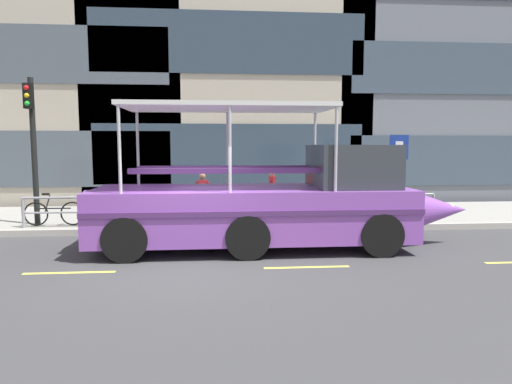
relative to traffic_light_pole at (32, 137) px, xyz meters
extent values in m
plane|color=#3D3D3F|center=(4.81, -3.93, -2.78)|extent=(120.00, 120.00, 0.00)
cube|color=#99968E|center=(4.81, 1.67, -2.69)|extent=(32.00, 4.80, 0.18)
cube|color=#B2ADA3|center=(4.81, -0.82, -2.69)|extent=(32.00, 0.18, 0.18)
cube|color=#DBD64C|center=(2.41, -4.64, -2.77)|extent=(1.80, 0.12, 0.01)
cube|color=#DBD64C|center=(7.21, -4.64, -2.77)|extent=(1.80, 0.12, 0.01)
cube|color=#4C5660|center=(-1.39, 4.44, -0.79)|extent=(9.79, 0.06, 2.19)
cube|color=#4C5660|center=(-1.39, 4.44, 3.20)|extent=(9.79, 0.06, 2.19)
cube|color=#2D3D4C|center=(5.87, 4.44, -0.60)|extent=(10.80, 0.06, 2.40)
cube|color=#2D3D4C|center=(5.87, 4.44, 3.77)|extent=(10.80, 0.06, 2.40)
cube|color=#3D4C5B|center=(15.36, 4.44, -0.89)|extent=(9.11, 0.06, 2.08)
cube|color=#3D4C5B|center=(15.36, 4.44, 2.89)|extent=(9.11, 0.06, 2.08)
cylinder|color=gray|center=(5.90, -0.48, -1.74)|extent=(12.14, 0.07, 0.07)
cylinder|color=gray|center=(5.90, -0.48, -2.17)|extent=(12.14, 0.06, 0.06)
cylinder|color=gray|center=(-0.17, -0.48, -2.17)|extent=(0.09, 0.09, 0.85)
cylinder|color=gray|center=(1.56, -0.48, -2.17)|extent=(0.09, 0.09, 0.85)
cylinder|color=gray|center=(3.30, -0.48, -2.17)|extent=(0.09, 0.09, 0.85)
cylinder|color=gray|center=(5.03, -0.48, -2.17)|extent=(0.09, 0.09, 0.85)
cylinder|color=gray|center=(6.77, -0.48, -2.17)|extent=(0.09, 0.09, 0.85)
cylinder|color=gray|center=(8.50, -0.48, -2.17)|extent=(0.09, 0.09, 0.85)
cylinder|color=gray|center=(10.24, -0.48, -2.17)|extent=(0.09, 0.09, 0.85)
cylinder|color=gray|center=(11.97, -0.48, -2.17)|extent=(0.09, 0.09, 0.85)
cylinder|color=black|center=(0.00, 0.06, -0.45)|extent=(0.16, 0.16, 4.30)
cube|color=black|center=(0.00, -0.14, 1.15)|extent=(0.24, 0.20, 0.72)
sphere|color=red|center=(0.00, -0.25, 1.37)|extent=(0.14, 0.14, 0.14)
sphere|color=gold|center=(0.00, -0.25, 1.15)|extent=(0.14, 0.14, 0.14)
sphere|color=green|center=(0.00, -0.25, 0.93)|extent=(0.14, 0.14, 0.14)
cylinder|color=#4C4F54|center=(11.02, 0.03, -1.28)|extent=(0.08, 0.08, 2.64)
cube|color=navy|center=(11.02, -0.02, -0.31)|extent=(0.60, 0.04, 0.76)
cube|color=white|center=(11.02, -0.04, -0.31)|extent=(0.24, 0.01, 0.36)
torus|color=black|center=(1.11, -0.21, -2.25)|extent=(0.70, 0.04, 0.70)
torus|color=black|center=(0.07, -0.21, -2.25)|extent=(0.70, 0.04, 0.70)
cylinder|color=black|center=(0.59, -0.21, -2.09)|extent=(0.95, 0.04, 0.04)
cylinder|color=black|center=(0.41, -0.21, -1.95)|extent=(0.19, 0.04, 0.51)
cube|color=black|center=(0.37, -0.21, -1.67)|extent=(0.20, 0.08, 0.06)
cylinder|color=#A5A5AA|center=(1.07, -0.21, -1.75)|extent=(0.03, 0.46, 0.03)
cube|color=purple|center=(6.22, -2.75, -1.89)|extent=(7.60, 2.50, 1.22)
cone|color=purple|center=(10.87, -2.75, -1.89)|extent=(1.71, 1.16, 1.16)
cylinder|color=purple|center=(2.42, -2.75, -1.89)|extent=(0.38, 1.16, 1.16)
cube|color=#4D2A62|center=(6.22, -4.02, -1.74)|extent=(7.60, 0.04, 0.12)
sphere|color=white|center=(11.30, -2.75, -1.84)|extent=(0.22, 0.22, 0.22)
cube|color=#33383D|center=(8.69, -2.75, -0.76)|extent=(1.90, 2.10, 1.04)
cube|color=silver|center=(5.65, -2.75, 0.66)|extent=(4.94, 2.30, 0.10)
cylinder|color=#B2B2B7|center=(8.00, -1.65, -0.33)|extent=(0.07, 0.07, 1.89)
cylinder|color=#B2B2B7|center=(8.00, -3.85, -0.33)|extent=(0.07, 0.07, 1.89)
cylinder|color=#B2B2B7|center=(5.65, -1.65, -0.33)|extent=(0.07, 0.07, 1.89)
cylinder|color=#B2B2B7|center=(5.65, -3.85, -0.33)|extent=(0.07, 0.07, 1.89)
cylinder|color=#B2B2B7|center=(3.30, -1.65, -0.33)|extent=(0.07, 0.07, 1.89)
cylinder|color=#B2B2B7|center=(3.30, -3.85, -0.33)|extent=(0.07, 0.07, 1.89)
cube|color=#4D2A62|center=(5.65, -2.15, -0.83)|extent=(4.54, 0.28, 0.12)
cube|color=#4D2A62|center=(5.65, -3.35, -0.83)|extent=(4.54, 0.28, 0.12)
cylinder|color=black|center=(9.07, -1.60, -2.28)|extent=(1.00, 0.28, 1.00)
cylinder|color=black|center=(9.07, -3.90, -2.28)|extent=(1.00, 0.28, 1.00)
cylinder|color=black|center=(6.03, -1.60, -2.28)|extent=(1.00, 0.28, 1.00)
cylinder|color=black|center=(6.03, -3.90, -2.28)|extent=(1.00, 0.28, 1.00)
cylinder|color=black|center=(3.37, -1.60, -2.28)|extent=(1.00, 0.28, 1.00)
cylinder|color=black|center=(3.37, -3.90, -2.28)|extent=(1.00, 0.28, 1.00)
cylinder|color=#1E2338|center=(9.00, 0.70, -2.22)|extent=(0.10, 0.10, 0.75)
cylinder|color=#1E2338|center=(9.15, 0.65, -2.22)|extent=(0.10, 0.10, 0.75)
cube|color=#236B47|center=(9.07, 0.67, -1.58)|extent=(0.32, 0.24, 0.53)
cylinder|color=#236B47|center=(8.89, 0.73, -1.60)|extent=(0.07, 0.07, 0.48)
cylinder|color=#236B47|center=(9.25, 0.62, -1.60)|extent=(0.07, 0.07, 0.48)
sphere|color=beige|center=(9.07, 0.67, -1.18)|extent=(0.21, 0.21, 0.21)
cylinder|color=#1E2338|center=(7.12, 0.77, -2.20)|extent=(0.10, 0.10, 0.80)
cylinder|color=#1E2338|center=(7.13, 0.61, -2.20)|extent=(0.10, 0.10, 0.80)
cube|color=maroon|center=(7.12, 0.69, -1.52)|extent=(0.19, 0.31, 0.56)
cylinder|color=maroon|center=(7.11, 0.89, -1.55)|extent=(0.07, 0.07, 0.51)
cylinder|color=maroon|center=(7.13, 0.49, -1.55)|extent=(0.07, 0.07, 0.51)
sphere|color=tan|center=(7.12, 0.69, -1.11)|extent=(0.22, 0.22, 0.22)
cylinder|color=black|center=(4.82, 0.34, -2.22)|extent=(0.09, 0.09, 0.75)
cylinder|color=black|center=(4.97, 0.36, -2.22)|extent=(0.09, 0.09, 0.75)
cube|color=maroon|center=(4.89, 0.35, -1.59)|extent=(0.30, 0.20, 0.53)
cylinder|color=maroon|center=(4.71, 0.32, -1.61)|extent=(0.07, 0.07, 0.48)
cylinder|color=maroon|center=(5.07, 0.38, -1.61)|extent=(0.07, 0.07, 0.48)
sphere|color=#936B4C|center=(4.89, 0.35, -1.20)|extent=(0.21, 0.21, 0.21)
camera|label=1|loc=(5.40, -13.59, -0.24)|focal=31.34mm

